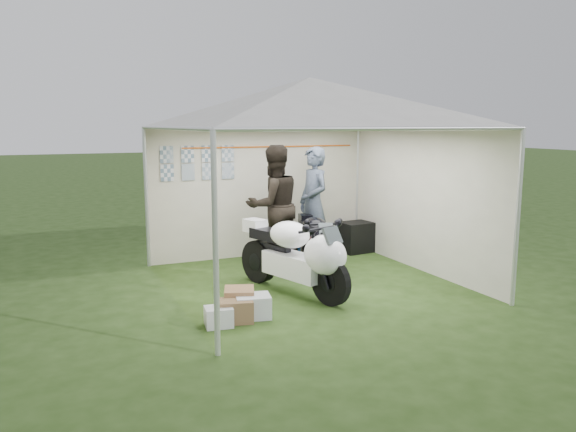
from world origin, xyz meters
name	(u,v)px	position (x,y,z in m)	size (l,w,h in m)	color
ground	(309,283)	(0.00, 0.00, 0.00)	(80.00, 80.00, 0.00)	#243D12
canopy_tent	(309,108)	(0.00, 0.03, 2.58)	(5.66, 5.66, 3.00)	silver
motorcycle_white	(298,254)	(-0.38, -0.45, 0.58)	(0.95, 2.06, 1.05)	black
motorcycle_black	(317,242)	(0.39, 0.51, 0.50)	(0.66, 1.80, 0.90)	black
paddock_stand	(305,253)	(0.57, 1.32, 0.13)	(0.35, 0.22, 0.27)	blue
person_dark_jacket	(274,206)	(-0.05, 1.24, 1.01)	(0.98, 0.76, 2.01)	black
person_blue_jacket	(313,203)	(0.76, 1.40, 0.98)	(0.72, 0.47, 1.96)	slate
equipment_box	(356,237)	(1.70, 1.51, 0.28)	(0.56, 0.45, 0.56)	black
crate_0	(253,306)	(-1.27, -1.07, 0.14)	(0.42, 0.33, 0.28)	silver
crate_1	(239,301)	(-1.38, -0.88, 0.16)	(0.36, 0.36, 0.33)	brown
crate_2	(219,317)	(-1.75, -1.20, 0.12)	(0.32, 0.26, 0.23)	#B4B8BD
crate_3	(236,311)	(-1.52, -1.14, 0.14)	(0.41, 0.29, 0.27)	brown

